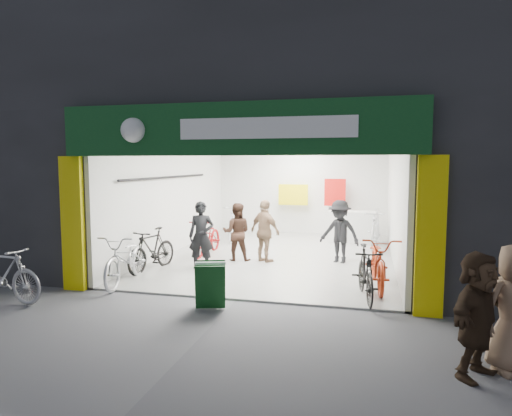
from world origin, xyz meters
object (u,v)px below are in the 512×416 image
at_px(bike_left_front, 127,258).
at_px(parked_bike, 3,274).
at_px(sandwich_board, 211,284).
at_px(bike_right_front, 366,273).

height_order(bike_left_front, parked_bike, bike_left_front).
distance_m(bike_left_front, sandwich_board, 2.47).
relative_size(bike_right_front, parked_bike, 0.96).
bearing_deg(bike_left_front, bike_right_front, -7.09).
distance_m(bike_left_front, parked_bike, 2.22).
bearing_deg(bike_right_front, parked_bike, -173.79).
relative_size(parked_bike, sandwich_board, 2.20).
bearing_deg(parked_bike, bike_left_front, -34.75).
bearing_deg(bike_right_front, sandwich_board, -165.44).
relative_size(bike_left_front, parked_bike, 1.17).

